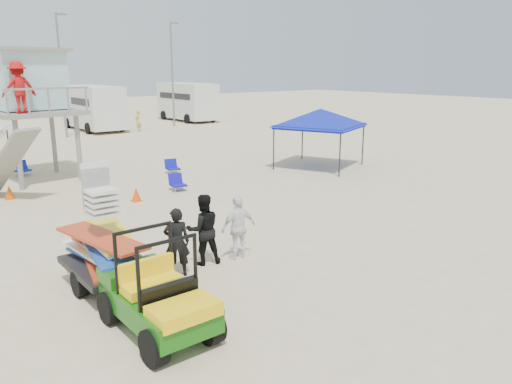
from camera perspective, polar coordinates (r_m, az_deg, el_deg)
ground at (r=11.43m, az=7.38°, el=-9.61°), size 140.00×140.00×0.00m
utility_cart at (r=8.94m, az=-11.27°, el=-10.81°), size 1.27×2.41×1.82m
surf_trailer at (r=10.89m, az=-16.88°, el=-5.81°), size 1.44×2.63×2.40m
man_left at (r=11.28m, az=-9.04°, el=-5.68°), size 0.69×0.60×1.58m
man_mid at (r=11.87m, az=-6.05°, el=-4.26°), size 0.98×0.86×1.71m
man_right at (r=12.14m, az=-2.00°, el=-4.07°), size 0.95×0.45×1.59m
lifeguard_tower at (r=22.35m, az=-24.67°, el=11.04°), size 3.63×3.63×5.21m
canopy_blue at (r=23.43m, az=7.38°, el=9.09°), size 4.37×4.37×3.14m
cone_near at (r=17.98m, az=-13.53°, el=-0.25°), size 0.34×0.34×0.50m
cone_far at (r=19.84m, az=-26.35°, el=-0.01°), size 0.34×0.34×0.50m
beach_chair_a at (r=24.00m, az=-25.16°, el=2.48°), size 0.71×0.79×0.64m
beach_chair_b at (r=19.26m, az=-9.01°, el=1.10°), size 0.60×0.64×0.64m
beach_chair_c at (r=22.42m, az=-9.56°, el=2.90°), size 0.64×0.68×0.64m
rv_mid_right at (r=39.77m, az=-18.17°, el=9.35°), size 2.64×7.00×3.25m
rv_far_right at (r=44.94m, az=-7.88°, el=10.36°), size 2.64×6.60×3.25m
light_pole_left at (r=35.89m, az=-21.34°, el=12.19°), size 0.14×0.14×8.00m
light_pole_right at (r=40.78m, az=-9.54°, el=13.04°), size 0.14×0.14×8.00m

